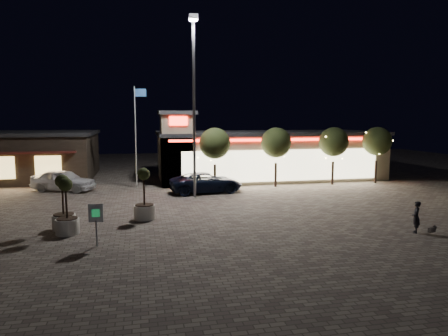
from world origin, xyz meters
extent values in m
plane|color=slate|center=(0.00, 0.00, 0.00)|extent=(90.00, 90.00, 0.00)
cube|color=gray|center=(10.00, 16.00, 2.00)|extent=(20.00, 8.00, 4.00)
cube|color=#262628|center=(10.00, 16.00, 4.15)|extent=(20.40, 8.40, 0.30)
cube|color=#F4E7B7|center=(10.00, 11.95, 1.60)|extent=(17.00, 0.12, 2.60)
cube|color=red|center=(10.00, 11.92, 3.75)|extent=(19.00, 0.10, 0.18)
cube|color=gray|center=(1.30, 13.30, 2.90)|extent=(2.60, 2.60, 5.80)
cube|color=#262628|center=(1.30, 13.30, 5.95)|extent=(3.00, 3.00, 0.30)
cube|color=red|center=(1.30, 11.95, 5.30)|extent=(1.40, 0.10, 0.70)
cube|color=#382D23|center=(-14.00, 20.00, 2.00)|extent=(16.00, 10.00, 4.00)
cube|color=#262628|center=(-14.00, 20.00, 4.15)|extent=(16.40, 10.40, 0.30)
cube|color=#FFD672|center=(-12.50, 14.95, 1.60)|extent=(2.00, 0.12, 1.80)
cube|color=#FFD672|center=(-9.00, 14.95, 1.60)|extent=(2.00, 0.12, 1.80)
cylinder|color=gray|center=(2.00, 8.00, 6.00)|extent=(0.20, 0.20, 12.00)
cube|color=gray|center=(2.00, 8.00, 12.20)|extent=(0.60, 0.40, 0.35)
cube|color=white|center=(2.00, 8.00, 12.00)|extent=(0.45, 0.30, 0.08)
cylinder|color=white|center=(-2.00, 13.00, 4.00)|extent=(0.10, 0.10, 8.00)
cube|color=#26508D|center=(-1.55, 13.00, 7.50)|extent=(0.90, 0.04, 0.60)
cylinder|color=#332319|center=(4.00, 11.00, 0.96)|extent=(0.20, 0.20, 1.92)
sphere|color=#2D3819|center=(4.00, 11.00, 3.58)|extent=(2.42, 2.42, 2.42)
cylinder|color=#332319|center=(9.00, 11.00, 0.96)|extent=(0.20, 0.20, 1.92)
sphere|color=#2D3819|center=(9.00, 11.00, 3.58)|extent=(2.42, 2.42, 2.42)
cylinder|color=#332319|center=(14.00, 11.00, 0.96)|extent=(0.20, 0.20, 1.92)
sphere|color=#2D3819|center=(14.00, 11.00, 3.58)|extent=(2.42, 2.42, 2.42)
cylinder|color=#332319|center=(18.00, 11.00, 0.96)|extent=(0.20, 0.20, 1.92)
sphere|color=#2D3819|center=(18.00, 11.00, 3.58)|extent=(2.42, 2.42, 2.42)
imported|color=black|center=(3.08, 9.65, 0.75)|extent=(5.62, 3.02, 1.50)
imported|color=white|center=(-7.46, 12.49, 0.82)|extent=(5.18, 3.64, 1.64)
imported|color=black|center=(11.25, -2.93, 0.77)|extent=(0.62, 0.67, 1.54)
cube|color=#59514C|center=(11.70, -3.48, 0.26)|extent=(0.44, 0.31, 0.22)
sphere|color=#59514C|center=(11.92, -3.39, 0.35)|extent=(0.20, 0.20, 0.20)
cylinder|color=silver|center=(-5.48, 1.17, 0.38)|extent=(1.13, 1.13, 0.75)
cylinder|color=black|center=(-5.48, 1.17, 0.77)|extent=(0.98, 0.98, 0.06)
cylinder|color=#332319|center=(-5.48, 1.17, 1.64)|extent=(0.09, 0.09, 1.69)
sphere|color=#2D3819|center=(-5.48, 1.17, 2.44)|extent=(0.66, 0.66, 0.66)
cylinder|color=silver|center=(-5.18, 0.32, 0.37)|extent=(1.11, 1.11, 0.74)
cylinder|color=black|center=(-5.18, 0.32, 0.76)|extent=(0.96, 0.96, 0.06)
cylinder|color=#332319|center=(-5.18, 0.32, 1.61)|extent=(0.09, 0.09, 1.66)
sphere|color=#2D3819|center=(-5.18, 0.32, 2.39)|extent=(0.64, 0.64, 0.64)
cylinder|color=silver|center=(-1.54, 2.46, 0.38)|extent=(1.15, 1.15, 0.77)
cylinder|color=black|center=(-1.54, 2.46, 0.79)|extent=(1.00, 1.00, 0.06)
cylinder|color=#332319|center=(-1.54, 2.46, 1.68)|extent=(0.10, 0.10, 1.73)
sphere|color=#2D3819|center=(-1.54, 2.46, 2.50)|extent=(0.67, 0.67, 0.67)
cylinder|color=gray|center=(-3.62, -1.85, 0.57)|extent=(0.08, 0.08, 1.13)
cube|color=white|center=(-3.62, -1.85, 1.46)|extent=(0.61, 0.10, 0.80)
cube|color=#178B41|center=(-3.62, -1.89, 1.46)|extent=(0.33, 0.04, 0.33)
camera|label=1|loc=(-1.71, -19.37, 5.48)|focal=32.00mm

